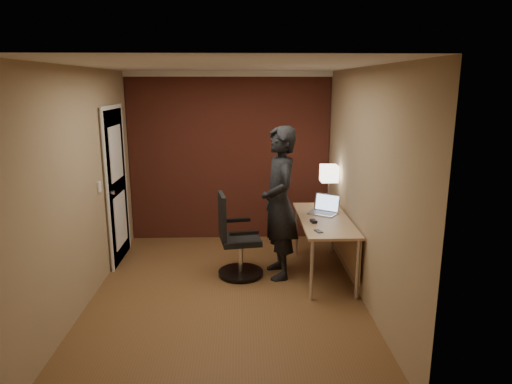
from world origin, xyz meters
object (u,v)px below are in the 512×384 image
Objects in this scene: desk_lamp at (329,174)px; office_chair at (235,241)px; laptop at (325,208)px; mouse at (314,221)px; desk at (330,228)px; phone at (319,231)px; person at (279,203)px.

desk_lamp is 1.58m from office_chair.
laptop is 4.18× the size of mouse.
mouse is 0.10× the size of office_chair.
laptop is (-0.03, 0.23, 0.19)m from desk.
desk_lamp reaches higher than mouse.
laptop reaches higher than phone.
person is (-0.60, -0.23, 0.13)m from laptop.
laptop is at bearing 51.24° from mouse.
desk is at bearing 46.98° from phone.
desk is 0.70m from person.
phone is (-0.23, -0.51, 0.13)m from desk.
phone is (-0.20, -0.74, -0.06)m from laptop.
mouse is 0.99m from office_chair.
phone is 0.06× the size of person.
mouse is (-0.33, -0.84, -0.40)m from desk_lamp.
office_chair reaches higher than mouse.
desk_lamp is at bearing 82.01° from desk.
office_chair is (-1.13, -0.24, -0.34)m from laptop.
desk_lamp is (0.09, 0.67, 0.55)m from desk.
office_chair is at bearing -179.59° from desk.
laptop is (-0.12, -0.44, -0.35)m from desk_lamp.
laptop is 3.64× the size of phone.
laptop reaches higher than desk.
mouse is at bearing -116.97° from laptop.
laptop reaches higher than mouse.
person is at bearing 144.52° from mouse.
office_chair is 0.56× the size of person.
desk is 0.81× the size of person.
desk is 0.30m from laptop.
person reaches higher than laptop.
mouse is (-0.20, -0.40, -0.05)m from laptop.
office_chair reaches higher than desk.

